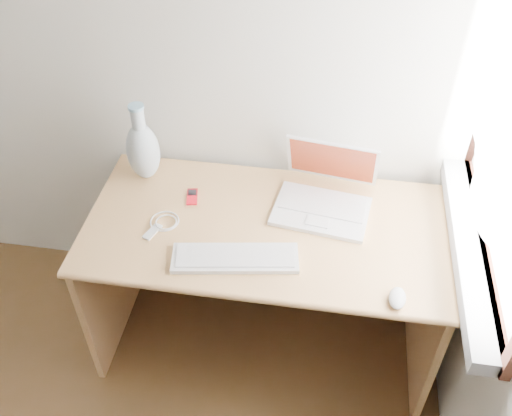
% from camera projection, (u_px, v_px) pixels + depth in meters
% --- Properties ---
extents(back_wall, '(3.50, 0.04, 2.60)m').
position_uv_depth(back_wall, '(18.00, 14.00, 2.11)').
color(back_wall, silver).
rests_on(back_wall, floor).
extents(desk, '(1.35, 0.67, 0.71)m').
position_uv_depth(desk, '(268.00, 247.00, 2.32)').
color(desk, tan).
rests_on(desk, floor).
extents(laptop, '(0.38, 0.34, 0.24)m').
position_uv_depth(laptop, '(323.00, 194.00, 2.17)').
color(laptop, white).
rests_on(laptop, desk).
extents(external_keyboard, '(0.46, 0.20, 0.02)m').
position_uv_depth(external_keyboard, '(235.00, 258.00, 1.99)').
color(external_keyboard, white).
rests_on(external_keyboard, desk).
extents(mouse, '(0.07, 0.10, 0.03)m').
position_uv_depth(mouse, '(397.00, 298.00, 1.85)').
color(mouse, white).
rests_on(mouse, desk).
extents(ipod, '(0.06, 0.10, 0.01)m').
position_uv_depth(ipod, '(192.00, 197.00, 2.24)').
color(ipod, '#AC0B17').
rests_on(ipod, desk).
extents(cable_coil, '(0.11, 0.11, 0.01)m').
position_uv_depth(cable_coil, '(165.00, 221.00, 2.14)').
color(cable_coil, white).
rests_on(cable_coil, desk).
extents(remote, '(0.06, 0.09, 0.01)m').
position_uv_depth(remote, '(152.00, 232.00, 2.09)').
color(remote, white).
rests_on(remote, desk).
extents(vase, '(0.13, 0.13, 0.34)m').
position_uv_depth(vase, '(143.00, 149.00, 2.24)').
color(vase, silver).
rests_on(vase, desk).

